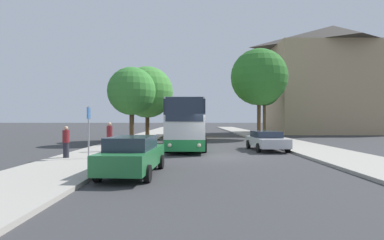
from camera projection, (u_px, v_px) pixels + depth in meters
The scene contains 15 objects.
ground_plane at pixel (215, 157), 17.14m from camera, with size 300.00×300.00×0.00m, color #38383A.
sidewalk_left at pixel (93, 156), 17.11m from camera, with size 4.00×120.00×0.15m, color #A39E93.
sidewalk_right at pixel (337, 156), 17.18m from camera, with size 4.00×120.00×0.15m, color #A39E93.
building_right_background at pixel (331, 80), 45.74m from camera, with size 18.27×11.18×16.47m.
bus_front at pixel (186, 123), 22.66m from camera, with size 2.87×10.31×3.53m.
bus_middle at pixel (187, 121), 36.28m from camera, with size 2.86×10.38×3.56m.
parked_car_left_curb at pixel (131, 155), 11.81m from camera, with size 2.17×4.74×1.52m.
parked_car_right_near at pixel (265, 140), 21.02m from camera, with size 2.28×4.63×1.35m.
bus_stop_sign at pixel (87, 126), 15.59m from camera, with size 0.08×0.45×2.71m.
pedestrian_waiting_near at pixel (64, 142), 15.88m from camera, with size 0.36×0.36×1.68m.
pedestrian_waiting_far at pixel (108, 137), 19.03m from camera, with size 0.36×0.36×1.85m.
tree_left_near at pixel (146, 92), 30.10m from camera, with size 5.16×5.16×7.34m.
tree_left_far at pixel (130, 91), 26.10m from camera, with size 4.20×4.20×6.59m.
tree_right_near at pixel (258, 77), 32.47m from camera, with size 6.14×6.14×9.67m.
tree_right_mid at pixel (263, 91), 39.65m from camera, with size 4.13×4.13×7.93m.
Camera 1 is at (-1.40, -17.13, 2.22)m, focal length 28.00 mm.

